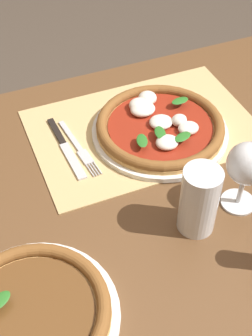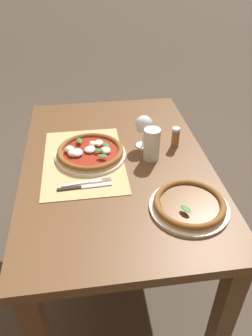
# 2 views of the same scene
# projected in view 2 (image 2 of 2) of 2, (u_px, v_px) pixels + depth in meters

# --- Properties ---
(ground_plane) EXTENTS (24.00, 24.00, 0.00)m
(ground_plane) POSITION_uv_depth(u_px,v_px,m) (118.00, 267.00, 1.88)
(ground_plane) COLOR #473D33
(dining_table) EXTENTS (1.23, 0.81, 0.74)m
(dining_table) POSITION_uv_depth(u_px,v_px,m) (116.00, 181.00, 1.51)
(dining_table) COLOR brown
(dining_table) RESTS_ON ground
(paper_placemat) EXTENTS (0.52, 0.35, 0.00)m
(paper_placemat) POSITION_uv_depth(u_px,v_px,m) (84.00, 160.00, 1.44)
(paper_placemat) COLOR tan
(paper_placemat) RESTS_ON dining_table
(pizza_near) EXTENTS (0.32, 0.32, 0.05)m
(pizza_near) POSITION_uv_depth(u_px,v_px,m) (90.00, 152.00, 1.45)
(pizza_near) COLOR silver
(pizza_near) RESTS_ON paper_placemat
(pizza_far) EXTENTS (0.29, 0.29, 0.04)m
(pizza_far) POSITION_uv_depth(u_px,v_px,m) (189.00, 205.00, 1.18)
(pizza_far) COLOR silver
(pizza_far) RESTS_ON dining_table
(wine_glass) EXTENTS (0.08, 0.08, 0.16)m
(wine_glass) POSITION_uv_depth(u_px,v_px,m) (144.00, 126.00, 1.48)
(wine_glass) COLOR silver
(wine_glass) RESTS_ON dining_table
(pint_glass) EXTENTS (0.07, 0.07, 0.15)m
(pint_glass) POSITION_uv_depth(u_px,v_px,m) (152.00, 145.00, 1.42)
(pint_glass) COLOR silver
(pint_glass) RESTS_ON dining_table
(fork) EXTENTS (0.04, 0.20, 0.00)m
(fork) POSITION_uv_depth(u_px,v_px,m) (87.00, 182.00, 1.31)
(fork) COLOR #B7B7BC
(fork) RESTS_ON paper_placemat
(knife) EXTENTS (0.03, 0.22, 0.01)m
(knife) POSITION_uv_depth(u_px,v_px,m) (85.00, 187.00, 1.29)
(knife) COLOR black
(knife) RESTS_ON paper_placemat
(pepper_shaker) EXTENTS (0.04, 0.04, 0.10)m
(pepper_shaker) POSITION_uv_depth(u_px,v_px,m) (175.00, 137.00, 1.51)
(pepper_shaker) COLOR brown
(pepper_shaker) RESTS_ON dining_table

